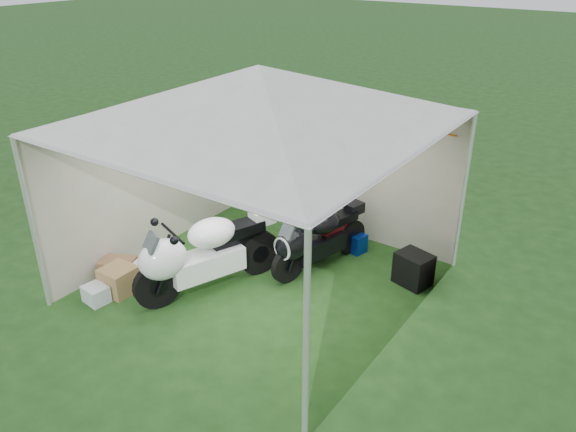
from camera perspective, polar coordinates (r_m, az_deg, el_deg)
name	(u,v)px	position (r m, az deg, el deg)	size (l,w,h in m)	color
ground	(263,284)	(7.88, -2.55, -6.87)	(80.00, 80.00, 0.00)	#193A13
canopy_tent	(260,100)	(6.86, -2.81, 11.66)	(5.66, 5.66, 3.00)	silver
motorcycle_white	(201,253)	(7.50, -8.80, -3.71)	(1.03, 2.07, 1.06)	black
motorcycle_black	(316,238)	(7.99, 2.82, -2.27)	(0.67, 1.77, 0.88)	black
paddock_stand	(353,241)	(8.68, 6.63, -2.58)	(0.39, 0.24, 0.29)	#0E36CC
person_dark_jacket	(303,199)	(8.26, 1.55, 1.74)	(0.85, 0.66, 1.76)	black
person_blue_jacket	(295,203)	(8.23, 0.76, 1.31)	(0.61, 0.40, 1.67)	slate
equipment_box	(413,269)	(7.95, 12.62, -5.27)	(0.46, 0.37, 0.46)	black
crate_0	(151,270)	(8.14, -13.75, -5.34)	(0.42, 0.33, 0.28)	silver
crate_1	(119,280)	(7.94, -16.80, -6.24)	(0.41, 0.41, 0.37)	olive
crate_2	(96,294)	(7.86, -18.93, -7.52)	(0.31, 0.26, 0.23)	silver
crate_3	(118,269)	(8.26, -16.85, -5.18)	(0.45, 0.32, 0.30)	brown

